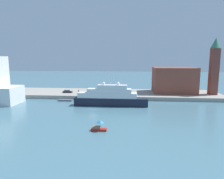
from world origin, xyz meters
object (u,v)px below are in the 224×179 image
at_px(large_yacht, 110,97).
at_px(harbor_building, 174,80).
at_px(bell_tower, 214,64).
at_px(person_figure, 79,92).
at_px(work_barge, 65,100).
at_px(mooring_bollard, 98,95).
at_px(parked_car, 67,92).
at_px(small_motorboat, 99,126).

xyz_separation_m(large_yacht, harbor_building, (28.46, 23.46, 4.41)).
distance_m(bell_tower, person_figure, 62.79).
bearing_deg(work_barge, mooring_bollard, 19.58).
xyz_separation_m(harbor_building, parked_car, (-50.60, -5.79, -5.45)).
height_order(work_barge, harbor_building, harbor_building).
height_order(harbor_building, mooring_bollard, harbor_building).
xyz_separation_m(parked_car, mooring_bollard, (15.56, -6.18, -0.21)).
xyz_separation_m(small_motorboat, mooring_bollard, (-6.60, 38.59, 0.85)).
bearing_deg(bell_tower, harbor_building, 166.25).
xyz_separation_m(work_barge, harbor_building, (48.19, 16.65, 7.32)).
distance_m(large_yacht, harbor_building, 37.14).
bearing_deg(bell_tower, work_barge, -168.96).
distance_m(large_yacht, mooring_bollard, 13.30).
bearing_deg(small_motorboat, bell_tower, 46.00).
xyz_separation_m(work_barge, bell_tower, (64.69, 12.62, 15.13)).
relative_size(work_barge, person_figure, 3.43).
bearing_deg(parked_car, harbor_building, 6.53).
bearing_deg(large_yacht, parked_car, 141.42).
distance_m(bell_tower, parked_car, 68.42).
bearing_deg(large_yacht, harbor_building, 39.51).
height_order(harbor_building, person_figure, harbor_building).
xyz_separation_m(large_yacht, parked_car, (-22.15, 17.67, -1.05)).
relative_size(harbor_building, person_figure, 11.11).
xyz_separation_m(harbor_building, person_figure, (-44.87, -6.75, -5.18)).
bearing_deg(bell_tower, small_motorboat, -134.00).
bearing_deg(small_motorboat, work_barge, 120.23).
bearing_deg(work_barge, harbor_building, 19.06).
height_order(large_yacht, small_motorboat, large_yacht).
height_order(work_barge, mooring_bollard, mooring_bollard).
bearing_deg(small_motorboat, person_figure, 110.56).
relative_size(large_yacht, harbor_building, 1.43).
bearing_deg(harbor_building, large_yacht, -140.49).
distance_m(parked_car, mooring_bollard, 16.75).
height_order(small_motorboat, person_figure, person_figure).
bearing_deg(parked_car, bell_tower, 1.50).
distance_m(work_barge, mooring_bollard, 14.06).
height_order(work_barge, parked_car, parked_car).
bearing_deg(mooring_bollard, bell_tower, 8.76).
bearing_deg(work_barge, large_yacht, -19.03).
height_order(bell_tower, mooring_bollard, bell_tower).
bearing_deg(harbor_building, small_motorboat, -119.35).
distance_m(work_barge, harbor_building, 51.51).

